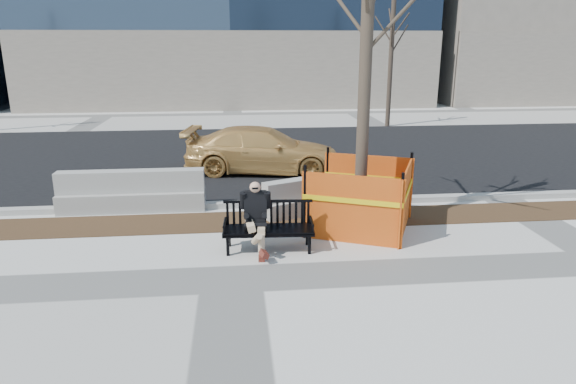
% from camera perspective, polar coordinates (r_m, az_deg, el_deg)
% --- Properties ---
extents(ground, '(120.00, 120.00, 0.00)m').
position_cam_1_polar(ground, '(8.02, -6.27, -9.53)').
color(ground, beige).
rests_on(ground, ground).
extents(mulch_strip, '(40.00, 1.20, 0.02)m').
position_cam_1_polar(mulch_strip, '(10.42, -6.24, -3.26)').
color(mulch_strip, '#47301C').
rests_on(mulch_strip, ground).
extents(asphalt_street, '(60.00, 10.40, 0.01)m').
position_cam_1_polar(asphalt_street, '(16.40, -6.20, 4.01)').
color(asphalt_street, black).
rests_on(asphalt_street, ground).
extents(curb, '(60.00, 0.25, 0.12)m').
position_cam_1_polar(curb, '(11.30, -6.24, -1.39)').
color(curb, '#9E9B93').
rests_on(curb, ground).
extents(bench, '(1.62, 0.65, 0.85)m').
position_cam_1_polar(bench, '(9.01, -2.15, -6.43)').
color(bench, black).
rests_on(bench, ground).
extents(seated_man, '(0.55, 0.88, 1.19)m').
position_cam_1_polar(seated_man, '(9.05, -3.55, -6.34)').
color(seated_man, black).
rests_on(seated_man, ground).
extents(tree_fence, '(3.61, 3.61, 6.85)m').
position_cam_1_polar(tree_fence, '(10.17, 7.85, -3.87)').
color(tree_fence, orange).
rests_on(tree_fence, ground).
extents(sedan, '(4.48, 2.40, 1.23)m').
position_cam_1_polar(sedan, '(14.32, -2.74, 2.25)').
color(sedan, tan).
rests_on(sedan, ground).
extents(jersey_barrier_left, '(3.07, 0.62, 0.88)m').
position_cam_1_polar(jersey_barrier_left, '(11.57, -16.73, -1.89)').
color(jersey_barrier_left, '#98958E').
rests_on(jersey_barrier_left, ground).
extents(jersey_barrier_right, '(2.66, 1.58, 0.77)m').
position_cam_1_polar(jersey_barrier_right, '(11.11, 3.59, -1.97)').
color(jersey_barrier_right, '#98968F').
rests_on(jersey_barrier_right, ground).
extents(far_tree_right, '(2.22, 2.22, 5.76)m').
position_cam_1_polar(far_tree_right, '(22.57, 10.93, 7.19)').
color(far_tree_right, '#403329').
rests_on(far_tree_right, ground).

